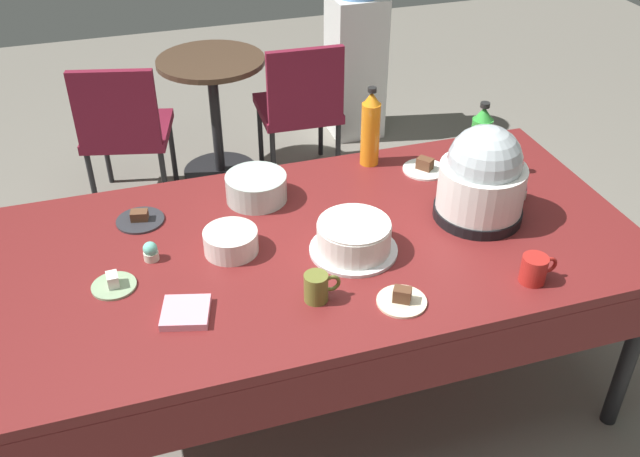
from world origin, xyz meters
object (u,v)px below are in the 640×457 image
at_px(soda_bottle_lime_soda, 480,142).
at_px(cupcake_berry, 151,252).
at_px(maroon_chair_left, 124,126).
at_px(slow_cooker, 482,178).
at_px(frosted_layer_cake, 354,238).
at_px(water_cooler, 356,45).
at_px(dessert_plate_sage, 114,284).
at_px(soda_bottle_orange_juice, 370,129).
at_px(coffee_mug_red, 535,269).
at_px(cupcake_lemon, 468,139).
at_px(dessert_plate_white, 424,168).
at_px(maroon_chair_right, 300,103).
at_px(dessert_plate_charcoal, 140,219).
at_px(round_cafe_table, 214,96).
at_px(ceramic_snack_bowl, 231,241).
at_px(dessert_plate_cream, 402,299).
at_px(potluck_table, 320,255).
at_px(cupcake_mint, 520,190).
at_px(coffee_mug_olive, 317,287).
at_px(glass_salad_bowl, 256,188).

bearing_deg(soda_bottle_lime_soda, cupcake_berry, -171.96).
bearing_deg(maroon_chair_left, slow_cooker, -55.26).
relative_size(frosted_layer_cake, maroon_chair_left, 0.35).
bearing_deg(water_cooler, soda_bottle_lime_soda, -95.58).
relative_size(dessert_plate_sage, soda_bottle_orange_juice, 0.43).
bearing_deg(coffee_mug_red, dessert_plate_sage, 163.98).
bearing_deg(coffee_mug_red, soda_bottle_lime_soda, 77.76).
bearing_deg(cupcake_lemon, dessert_plate_sage, -160.89).
relative_size(dessert_plate_white, maroon_chair_right, 0.20).
distance_m(dessert_plate_white, maroon_chair_right, 1.34).
bearing_deg(cupcake_lemon, maroon_chair_right, 109.31).
distance_m(frosted_layer_cake, dessert_plate_charcoal, 0.78).
bearing_deg(slow_cooker, round_cafe_table, 108.61).
bearing_deg(ceramic_snack_bowl, slow_cooker, -3.69).
distance_m(ceramic_snack_bowl, maroon_chair_left, 1.65).
distance_m(soda_bottle_lime_soda, round_cafe_table, 1.83).
height_order(dessert_plate_cream, water_cooler, water_cooler).
bearing_deg(cupcake_berry, coffee_mug_red, -22.59).
bearing_deg(cupcake_berry, potluck_table, -6.55).
distance_m(cupcake_lemon, cupcake_berry, 1.43).
relative_size(dessert_plate_white, cupcake_berry, 2.56).
relative_size(ceramic_snack_bowl, dessert_plate_charcoal, 1.07).
height_order(dessert_plate_charcoal, cupcake_mint, cupcake_mint).
bearing_deg(dessert_plate_charcoal, dessert_plate_sage, -108.27).
relative_size(potluck_table, slow_cooker, 6.22).
relative_size(coffee_mug_olive, water_cooler, 0.09).
relative_size(slow_cooker, maroon_chair_right, 0.42).
relative_size(frosted_layer_cake, dessert_plate_white, 1.72).
bearing_deg(glass_salad_bowl, dessert_plate_charcoal, -177.27).
bearing_deg(frosted_layer_cake, round_cafe_table, 94.07).
height_order(dessert_plate_cream, round_cafe_table, dessert_plate_cream).
xyz_separation_m(soda_bottle_lime_soda, water_cooler, (0.19, 1.90, -0.30)).
height_order(dessert_plate_cream, maroon_chair_right, maroon_chair_right).
xyz_separation_m(frosted_layer_cake, maroon_chair_left, (-0.66, 1.73, -0.31)).
bearing_deg(cupcake_mint, maroon_chair_right, 104.07).
distance_m(dessert_plate_white, cupcake_lemon, 0.30).
xyz_separation_m(dessert_plate_charcoal, soda_bottle_orange_juice, (0.93, 0.15, 0.14)).
distance_m(maroon_chair_right, round_cafe_table, 0.50).
bearing_deg(round_cafe_table, soda_bottle_orange_juice, -74.01).
bearing_deg(maroon_chair_right, potluck_table, -103.65).
bearing_deg(dessert_plate_cream, slow_cooker, 39.01).
height_order(glass_salad_bowl, cupcake_berry, glass_salad_bowl).
relative_size(potluck_table, coffee_mug_olive, 18.91).
xyz_separation_m(dessert_plate_sage, cupcake_berry, (0.13, 0.11, 0.02)).
height_order(ceramic_snack_bowl, soda_bottle_orange_juice, soda_bottle_orange_juice).
height_order(glass_salad_bowl, round_cafe_table, glass_salad_bowl).
height_order(glass_salad_bowl, water_cooler, water_cooler).
bearing_deg(maroon_chair_left, frosted_layer_cake, -69.21).
height_order(soda_bottle_lime_soda, maroon_chair_left, soda_bottle_lime_soda).
height_order(ceramic_snack_bowl, coffee_mug_olive, coffee_mug_olive).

